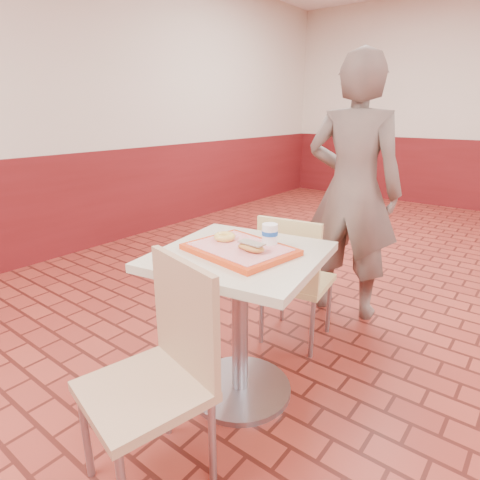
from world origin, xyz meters
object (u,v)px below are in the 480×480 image
Objects in this scene: chair_main_back at (294,275)px; serving_tray at (240,249)px; main_table at (240,301)px; chair_main_front at (161,366)px; long_john_donut at (251,247)px; ring_donut at (225,237)px; paper_cup at (270,234)px; customer at (352,191)px.

chair_main_back reaches higher than serving_tray.
chair_main_front is at bearing -82.99° from main_table.
long_john_donut reaches higher than chair_main_back.
paper_cup is at bearing 24.06° from ring_donut.
paper_cup is at bearing 101.53° from chair_main_front.
chair_main_front is at bearing -91.20° from long_john_donut.
chair_main_front is 1.92× the size of serving_tray.
chair_main_front reaches higher than serving_tray.
main_table is 8.14× the size of paper_cup.
customer reaches higher than main_table.
main_table is 0.57m from chair_main_back.
ring_donut is at bearing 165.68° from main_table.
serving_tray is (0.00, -0.00, 0.27)m from main_table.
long_john_donut is at bearing -15.88° from main_table.
main_table is at bearing 109.72° from chair_main_front.
long_john_donut is at bearing -15.88° from serving_tray.
serving_tray is at bearing -124.61° from paper_cup.
ring_donut is 1.11× the size of paper_cup.
chair_main_back is 0.76m from customer.
main_table is 5.23× the size of long_john_donut.
chair_main_front is 1.08× the size of chair_main_back.
customer reaches higher than serving_tray.
main_table is 0.57m from chair_main_front.
long_john_donut is at bearing 91.96° from chair_main_back.
main_table is at bearing -14.32° from ring_donut.
customer is (0.07, 0.63, 0.42)m from chair_main_back.
long_john_donut is (0.11, -0.59, 0.36)m from chair_main_back.
paper_cup is (0.00, 0.14, 0.03)m from long_john_donut.
chair_main_front is at bearing -91.18° from paper_cup.
long_john_donut is (0.08, -0.02, 0.04)m from serving_tray.
ring_donut is at bearing 75.03° from customer.
chair_main_front is 6.04× the size of long_john_donut.
ring_donut is 0.23m from paper_cup.
chair_main_front is 1.80m from customer.
main_table is 0.44× the size of customer.
paper_cup reaches higher than chair_main_back.
serving_tray is (-0.03, -1.20, -0.10)m from customer.
chair_main_back is at bearing 93.39° from main_table.
serving_tray is 4.89× the size of paper_cup.
ring_donut is at bearing 71.84° from chair_main_back.
paper_cup reaches higher than serving_tray.
chair_main_back is (-0.10, 1.13, -0.04)m from chair_main_front.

